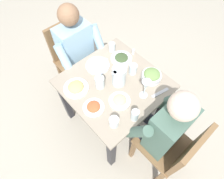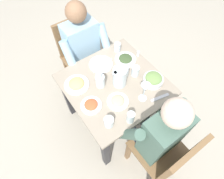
{
  "view_description": "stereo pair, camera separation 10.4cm",
  "coord_description": "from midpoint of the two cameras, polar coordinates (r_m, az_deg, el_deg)",
  "views": [
    {
      "loc": [
        -0.66,
        -0.7,
        2.07
      ],
      "look_at": [
        -0.05,
        -0.03,
        0.69
      ],
      "focal_mm": 30.31,
      "sensor_mm": 36.0,
      "label": 1
    },
    {
      "loc": [
        -0.58,
        -0.77,
        2.07
      ],
      "look_at": [
        -0.05,
        -0.03,
        0.69
      ],
      "focal_mm": 30.31,
      "sensor_mm": 36.0,
      "label": 2
    }
  ],
  "objects": [
    {
      "name": "wine_glass",
      "position": [
        1.49,
        8.2,
        1.02
      ],
      "size": [
        0.08,
        0.08,
        0.2
      ],
      "color": "silver",
      "rests_on": "dining_table"
    },
    {
      "name": "dining_table",
      "position": [
        1.77,
        -1.1,
        -0.52
      ],
      "size": [
        0.83,
        0.83,
        0.71
      ],
      "color": "gray",
      "rests_on": "ground_plane"
    },
    {
      "name": "plate_fries",
      "position": [
        1.66,
        -12.63,
        0.57
      ],
      "size": [
        0.22,
        0.22,
        0.06
      ],
      "color": "white",
      "rests_on": "dining_table"
    },
    {
      "name": "plate_rice_curry",
      "position": [
        1.54,
        -7.52,
        -5.34
      ],
      "size": [
        0.17,
        0.17,
        0.04
      ],
      "color": "white",
      "rests_on": "dining_table"
    },
    {
      "name": "plate_beans",
      "position": [
        1.55,
        0.39,
        -3.38
      ],
      "size": [
        0.18,
        0.18,
        0.04
      ],
      "color": "white",
      "rests_on": "dining_table"
    },
    {
      "name": "plate_yoghurt",
      "position": [
        1.78,
        -6.06,
        7.33
      ],
      "size": [
        0.22,
        0.22,
        0.04
      ],
      "color": "white",
      "rests_on": "dining_table"
    },
    {
      "name": "chair_near",
      "position": [
        1.69,
        16.03,
        -16.78
      ],
      "size": [
        0.4,
        0.4,
        0.88
      ],
      "color": "olive",
      "rests_on": "ground_plane"
    },
    {
      "name": "water_glass_center",
      "position": [
        1.7,
        4.6,
        6.08
      ],
      "size": [
        0.07,
        0.07,
        0.1
      ],
      "primitive_type": "cylinder",
      "color": "silver",
      "rests_on": "dining_table"
    },
    {
      "name": "diner_far",
      "position": [
        1.99,
        -10.62,
        9.71
      ],
      "size": [
        0.48,
        0.53,
        1.18
      ],
      "color": "#9EC6E0",
      "rests_on": "ground_plane"
    },
    {
      "name": "diner_near",
      "position": [
        1.58,
        11.55,
        -10.31
      ],
      "size": [
        0.48,
        0.53,
        1.18
      ],
      "color": "#4C6B5B",
      "rests_on": "ground_plane"
    },
    {
      "name": "salt_shaker",
      "position": [
        1.88,
        4.81,
        11.27
      ],
      "size": [
        0.03,
        0.03,
        0.05
      ],
      "color": "white",
      "rests_on": "dining_table"
    },
    {
      "name": "knife_near",
      "position": [
        1.82,
        -5.65,
        8.13
      ],
      "size": [
        0.18,
        0.07,
        0.01
      ],
      "primitive_type": "cube",
      "rotation": [
        0.0,
        0.0,
        -0.31
      ],
      "color": "silver",
      "rests_on": "dining_table"
    },
    {
      "name": "water_glass_far_right",
      "position": [
        1.89,
        -1.6,
        12.62
      ],
      "size": [
        0.06,
        0.06,
        0.09
      ],
      "primitive_type": "cylinder",
      "color": "silver",
      "rests_on": "dining_table"
    },
    {
      "name": "chair_far",
      "position": [
        2.22,
        -13.17,
        9.88
      ],
      "size": [
        0.4,
        0.4,
        0.88
      ],
      "color": "olive",
      "rests_on": "ground_plane"
    },
    {
      "name": "water_glass_far_left",
      "position": [
        1.44,
        -1.51,
        -9.87
      ],
      "size": [
        0.08,
        0.08,
        0.09
      ],
      "primitive_type": "cylinder",
      "color": "silver",
      "rests_on": "dining_table"
    },
    {
      "name": "water_glass_near_right",
      "position": [
        1.45,
        4.86,
        -7.82
      ],
      "size": [
        0.06,
        0.06,
        0.11
      ],
      "primitive_type": "cylinder",
      "color": "silver",
      "rests_on": "dining_table"
    },
    {
      "name": "water_pitcher",
      "position": [
        1.59,
        0.27,
        4.01
      ],
      "size": [
        0.16,
        0.12,
        0.19
      ],
      "color": "silver",
      "rests_on": "dining_table"
    },
    {
      "name": "salad_bowl",
      "position": [
        1.69,
        10.13,
        4.07
      ],
      "size": [
        0.18,
        0.18,
        0.09
      ],
      "color": "white",
      "rests_on": "dining_table"
    },
    {
      "name": "ground_plane",
      "position": [
        2.28,
        -0.86,
        -8.42
      ],
      "size": [
        8.0,
        8.0,
        0.0
      ],
      "primitive_type": "plane",
      "color": "#B7AD99"
    },
    {
      "name": "oil_carafe",
      "position": [
        1.61,
        -5.56,
        2.03
      ],
      "size": [
        0.08,
        0.08,
        0.16
      ],
      "color": "silver",
      "rests_on": "dining_table"
    },
    {
      "name": "fork_near",
      "position": [
        1.64,
        12.57,
        -1.07
      ],
      "size": [
        0.17,
        0.06,
        0.01
      ],
      "primitive_type": "cube",
      "rotation": [
        0.0,
        0.0,
        -0.21
      ],
      "color": "silver",
      "rests_on": "dining_table"
    },
    {
      "name": "plate_dolmas",
      "position": [
        1.83,
        1.21,
        9.41
      ],
      "size": [
        0.2,
        0.2,
        0.04
      ],
      "color": "white",
      "rests_on": "dining_table"
    }
  ]
}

